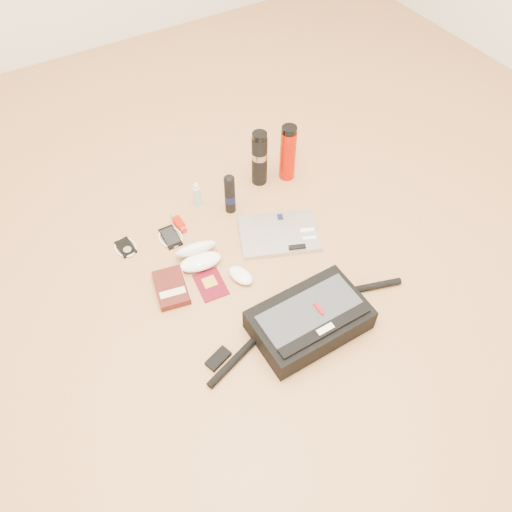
% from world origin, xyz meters
% --- Properties ---
extents(ground, '(4.00, 4.00, 0.00)m').
position_xyz_m(ground, '(0.00, 0.00, 0.00)').
color(ground, '#B47D4B').
rests_on(ground, ground).
extents(messenger_bag, '(0.83, 0.25, 0.11)m').
position_xyz_m(messenger_bag, '(0.03, -0.26, 0.05)').
color(messenger_bag, black).
rests_on(messenger_bag, ground).
extents(laptop, '(0.38, 0.33, 0.03)m').
position_xyz_m(laptop, '(0.18, 0.16, 0.01)').
color(laptop, '#B7B7BA').
rests_on(laptop, ground).
extents(book, '(0.15, 0.19, 0.03)m').
position_xyz_m(book, '(-0.32, 0.14, 0.02)').
color(book, '#42120F').
rests_on(book, ground).
extents(passport, '(0.12, 0.15, 0.01)m').
position_xyz_m(passport, '(-0.18, 0.09, 0.00)').
color(passport, '#530614').
rests_on(passport, ground).
extents(mouse, '(0.09, 0.12, 0.04)m').
position_xyz_m(mouse, '(-0.07, 0.05, 0.02)').
color(mouse, white).
rests_on(mouse, ground).
extents(sunglasses_case, '(0.19, 0.16, 0.10)m').
position_xyz_m(sunglasses_case, '(-0.17, 0.21, 0.03)').
color(sunglasses_case, white).
rests_on(sunglasses_case, ground).
extents(ipod, '(0.09, 0.10, 0.01)m').
position_xyz_m(ipod, '(-0.40, 0.42, 0.01)').
color(ipod, black).
rests_on(ipod, ground).
extents(phone, '(0.10, 0.12, 0.01)m').
position_xyz_m(phone, '(-0.22, 0.38, 0.01)').
color(phone, black).
rests_on(phone, ground).
extents(inhaler, '(0.03, 0.11, 0.03)m').
position_xyz_m(inhaler, '(-0.15, 0.43, 0.01)').
color(inhaler, '#AB1100').
rests_on(inhaler, ground).
extents(spray_bottle, '(0.04, 0.04, 0.12)m').
position_xyz_m(spray_bottle, '(-0.03, 0.50, 0.05)').
color(spray_bottle, '#9BBED3').
rests_on(spray_bottle, ground).
extents(aerosol_can, '(0.06, 0.06, 0.19)m').
position_xyz_m(aerosol_can, '(0.08, 0.39, 0.10)').
color(aerosol_can, black).
rests_on(aerosol_can, ground).
extents(thermos_black, '(0.08, 0.08, 0.27)m').
position_xyz_m(thermos_black, '(0.28, 0.49, 0.13)').
color(thermos_black, black).
rests_on(thermos_black, ground).
extents(thermos_red, '(0.07, 0.07, 0.27)m').
position_xyz_m(thermos_red, '(0.40, 0.45, 0.13)').
color(thermos_red, '#AF0F00').
rests_on(thermos_red, ground).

